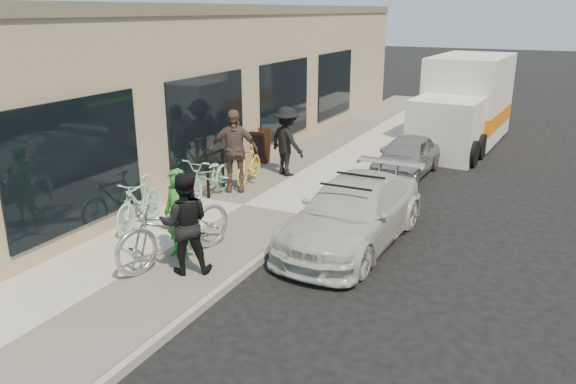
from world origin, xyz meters
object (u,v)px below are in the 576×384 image
(woman_rider, at_px, (177,214))
(man_standing, at_px, (185,223))
(sedan_white, at_px, (353,213))
(cruiser_bike_b, at_px, (209,177))
(bystander_a, at_px, (287,141))
(cruiser_bike_a, at_px, (140,202))
(cruiser_bike_c, at_px, (249,165))
(bystander_b, at_px, (234,151))
(sandwich_board, at_px, (259,146))
(sedan_silver, at_px, (407,156))
(moving_truck, at_px, (464,106))
(tandem_bike, at_px, (176,226))
(bike_rack, at_px, (215,168))

(woman_rider, bearing_deg, man_standing, -32.41)
(sedan_white, bearing_deg, cruiser_bike_b, 173.51)
(man_standing, xyz_separation_m, bystander_a, (-0.98, 5.59, 0.04))
(cruiser_bike_a, relative_size, cruiser_bike_c, 1.06)
(man_standing, distance_m, bystander_b, 4.20)
(cruiser_bike_c, relative_size, bystander_a, 0.88)
(woman_rider, height_order, cruiser_bike_c, woman_rider)
(cruiser_bike_a, distance_m, bystander_a, 4.48)
(sandwich_board, height_order, bystander_b, bystander_b)
(sedan_silver, bearing_deg, sedan_white, -83.98)
(sandwich_board, distance_m, cruiser_bike_a, 5.08)
(moving_truck, distance_m, bystander_b, 8.60)
(tandem_bike, bearing_deg, bystander_b, 122.39)
(sandwich_board, height_order, woman_rider, woman_rider)
(bystander_b, bearing_deg, cruiser_bike_a, -125.97)
(sedan_white, xyz_separation_m, tandem_bike, (-2.24, -2.27, 0.16))
(sandwich_board, bearing_deg, bystander_b, -81.55)
(bike_rack, relative_size, cruiser_bike_a, 0.62)
(sedan_white, bearing_deg, cruiser_bike_a, -157.43)
(sandwich_board, height_order, man_standing, man_standing)
(sedan_white, height_order, woman_rider, woman_rider)
(moving_truck, relative_size, cruiser_bike_c, 3.78)
(bystander_a, bearing_deg, man_standing, 125.65)
(bike_rack, height_order, woman_rider, woman_rider)
(sandwich_board, height_order, moving_truck, moving_truck)
(sedan_white, xyz_separation_m, woman_rider, (-2.28, -2.15, 0.32))
(woman_rider, height_order, bystander_b, bystander_b)
(bike_rack, bearing_deg, sedan_silver, 49.05)
(sandwich_board, height_order, tandem_bike, tandem_bike)
(moving_truck, distance_m, tandem_bike, 11.71)
(bystander_b, bearing_deg, cruiser_bike_b, -129.49)
(sedan_silver, height_order, moving_truck, moving_truck)
(sedan_white, distance_m, cruiser_bike_a, 4.02)
(sandwich_board, distance_m, sedan_silver, 3.91)
(moving_truck, distance_m, man_standing, 11.88)
(moving_truck, relative_size, woman_rider, 3.75)
(bike_rack, xyz_separation_m, sandwich_board, (-0.44, 2.79, -0.14))
(sandwich_board, xyz_separation_m, sedan_silver, (3.77, 1.04, -0.09))
(bike_rack, distance_m, moving_truck, 9.09)
(sandwich_board, height_order, cruiser_bike_c, cruiser_bike_c)
(sedan_white, relative_size, woman_rider, 2.75)
(bike_rack, relative_size, bystander_a, 0.58)
(moving_truck, bearing_deg, sedan_silver, -95.17)
(sedan_silver, distance_m, cruiser_bike_c, 4.14)
(sedan_white, bearing_deg, bike_rack, 168.31)
(sedan_white, height_order, tandem_bike, tandem_bike)
(man_standing, height_order, cruiser_bike_c, man_standing)
(tandem_bike, relative_size, bystander_b, 1.23)
(sedan_silver, relative_size, tandem_bike, 1.32)
(moving_truck, xyz_separation_m, bystander_b, (-3.75, -7.74, -0.13))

